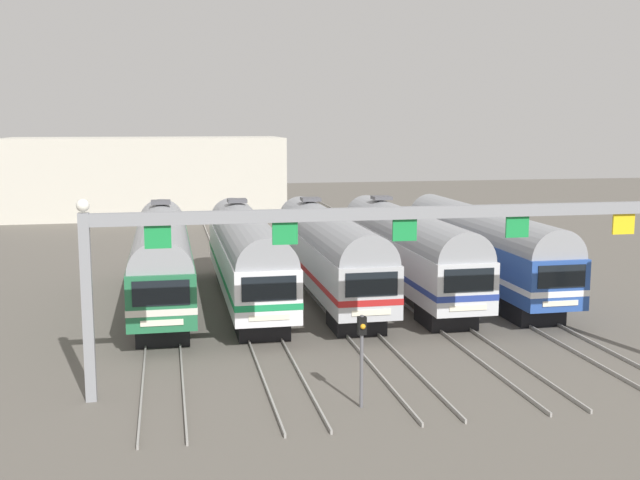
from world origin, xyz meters
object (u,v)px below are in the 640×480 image
commuter_train_silver (406,248)px  commuter_train_stainless (328,250)px  commuter_train_green (162,256)px  commuter_train_white (247,253)px  catenary_gantry (404,240)px  commuter_train_blue (481,245)px  yard_signal_mast (362,344)px

commuter_train_silver → commuter_train_stainless: bearing=180.0°
commuter_train_green → commuter_train_white: same height
commuter_train_silver → catenary_gantry: size_ratio=0.80×
commuter_train_silver → commuter_train_blue: 4.36m
catenary_gantry → yard_signal_mast: 4.48m
commuter_train_stainless → catenary_gantry: 13.74m
catenary_gantry → yard_signal_mast: bearing=-131.9°
commuter_train_blue → yard_signal_mast: commuter_train_blue is taller
commuter_train_green → yard_signal_mast: commuter_train_green is taller
commuter_train_white → catenary_gantry: size_ratio=0.80×
commuter_train_green → commuter_train_blue: size_ratio=1.00×
commuter_train_green → catenary_gantry: catenary_gantry is taller
commuter_train_green → commuter_train_blue: commuter_train_green is taller
commuter_train_stainless → catenary_gantry: (0.00, -13.50, 2.59)m
commuter_train_stainless → catenary_gantry: catenary_gantry is taller
commuter_train_blue → catenary_gantry: catenary_gantry is taller
catenary_gantry → yard_signal_mast: size_ratio=7.14×
commuter_train_silver → catenary_gantry: (-4.36, -13.50, 2.59)m
commuter_train_white → commuter_train_green: bearing=180.0°
commuter_train_white → commuter_train_blue: 13.09m
catenary_gantry → yard_signal_mast: (-2.18, -2.43, -3.06)m
yard_signal_mast → commuter_train_stainless: bearing=82.2°
commuter_train_silver → commuter_train_white: bearing=180.0°
commuter_train_green → commuter_train_stainless: size_ratio=1.00×
commuter_train_green → catenary_gantry: (8.73, -13.50, 2.59)m
commuter_train_green → yard_signal_mast: size_ratio=5.68×
commuter_train_blue → yard_signal_mast: (-10.91, -15.92, -0.48)m
commuter_train_blue → catenary_gantry: 16.28m
commuter_train_white → yard_signal_mast: bearing=-82.2°
commuter_train_green → commuter_train_white: bearing=0.0°
commuter_train_blue → yard_signal_mast: 19.31m
commuter_train_stainless → commuter_train_blue: (8.73, -0.00, -0.00)m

